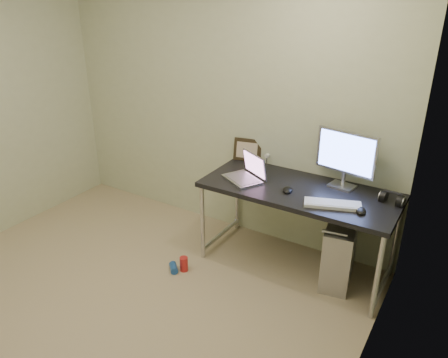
% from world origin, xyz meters
% --- Properties ---
extents(floor, '(3.50, 3.50, 0.00)m').
position_xyz_m(floor, '(0.00, 0.00, 0.00)').
color(floor, tan).
rests_on(floor, ground).
extents(wall_back, '(3.50, 0.02, 2.50)m').
position_xyz_m(wall_back, '(0.00, 1.75, 1.25)').
color(wall_back, beige).
rests_on(wall_back, ground).
extents(wall_right, '(0.02, 3.50, 2.50)m').
position_xyz_m(wall_right, '(1.75, 0.00, 1.25)').
color(wall_right, beige).
rests_on(wall_right, ground).
extents(desk, '(1.58, 0.69, 0.75)m').
position_xyz_m(desk, '(0.96, 1.40, 0.67)').
color(desk, black).
rests_on(desk, ground).
extents(tower_computer, '(0.30, 0.54, 0.56)m').
position_xyz_m(tower_computer, '(1.34, 1.42, 0.27)').
color(tower_computer, '#ADADB2').
rests_on(tower_computer, ground).
extents(cable_a, '(0.01, 0.16, 0.69)m').
position_xyz_m(cable_a, '(1.29, 1.70, 0.40)').
color(cable_a, black).
rests_on(cable_a, ground).
extents(cable_b, '(0.02, 0.11, 0.71)m').
position_xyz_m(cable_b, '(1.38, 1.68, 0.38)').
color(cable_b, black).
rests_on(cable_b, ground).
extents(can_red, '(0.08, 0.08, 0.13)m').
position_xyz_m(can_red, '(0.18, 0.85, 0.06)').
color(can_red, red).
rests_on(can_red, ground).
extents(can_white, '(0.08, 0.08, 0.12)m').
position_xyz_m(can_white, '(0.18, 0.85, 0.06)').
color(can_white, white).
rests_on(can_white, ground).
extents(can_blue, '(0.13, 0.13, 0.06)m').
position_xyz_m(can_blue, '(0.11, 0.79, 0.03)').
color(can_blue, '#1F4FA4').
rests_on(can_blue, ground).
extents(laptop, '(0.40, 0.38, 0.22)m').
position_xyz_m(laptop, '(0.51, 1.35, 0.80)').
color(laptop, '#ADAEB4').
rests_on(laptop, desk).
extents(monitor, '(0.50, 0.18, 0.47)m').
position_xyz_m(monitor, '(1.25, 1.62, 1.03)').
color(monitor, '#ADAEB4').
rests_on(monitor, desk).
extents(keyboard, '(0.44, 0.27, 0.03)m').
position_xyz_m(keyboard, '(1.29, 1.25, 0.76)').
color(keyboard, silver).
rests_on(keyboard, desk).
extents(mouse_right, '(0.10, 0.13, 0.04)m').
position_xyz_m(mouse_right, '(1.50, 1.26, 0.77)').
color(mouse_right, black).
rests_on(mouse_right, desk).
extents(mouse_left, '(0.11, 0.14, 0.04)m').
position_xyz_m(mouse_left, '(0.90, 1.31, 0.77)').
color(mouse_left, black).
rests_on(mouse_left, desk).
extents(headphones, '(0.18, 0.11, 0.12)m').
position_xyz_m(headphones, '(1.65, 1.53, 0.78)').
color(headphones, black).
rests_on(headphones, desk).
extents(picture_frame, '(0.27, 0.13, 0.21)m').
position_xyz_m(picture_frame, '(0.31, 1.72, 0.85)').
color(picture_frame, black).
rests_on(picture_frame, desk).
extents(webcam, '(0.04, 0.04, 0.11)m').
position_xyz_m(webcam, '(0.52, 1.71, 0.83)').
color(webcam, silver).
rests_on(webcam, desk).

